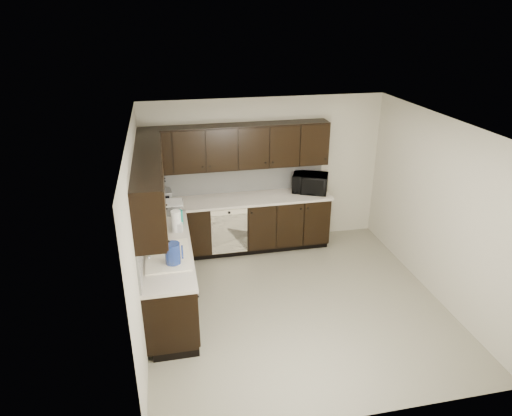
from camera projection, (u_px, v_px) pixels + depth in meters
The scene contains 20 objects.
floor at pixel (295, 303), 6.36m from camera, with size 4.00×4.00×0.00m, color gray.
ceiling at pixel (302, 126), 5.36m from camera, with size 4.00×4.00×0.00m, color white.
wall_back at pixel (264, 172), 7.66m from camera, with size 4.00×0.02×2.50m, color beige.
wall_left at pixel (139, 237), 5.49m from camera, with size 0.02×4.00×2.50m, color beige.
wall_right at pixel (439, 209), 6.24m from camera, with size 0.02×4.00×2.50m, color beige.
wall_front at pixel (362, 316), 4.07m from camera, with size 4.00×0.02×2.50m, color beige.
lower_cabinets at pixel (213, 247), 7.01m from camera, with size 3.00×2.80×0.90m.
countertop at pixel (211, 217), 6.80m from camera, with size 3.03×2.83×0.04m.
backsplash at pixel (195, 197), 6.85m from camera, with size 3.00×2.80×0.48m.
upper_cabinets at pixel (202, 161), 6.53m from camera, with size 3.00×2.80×0.70m.
dishwasher at pixel (229, 229), 7.28m from camera, with size 0.58×0.04×0.78m.
sink at pixel (168, 261), 5.69m from camera, with size 0.54×0.82×0.42m.
microwave at pixel (310, 183), 7.62m from camera, with size 0.57×0.39×0.32m, color black.
soap_bottle_a at pixel (179, 225), 6.27m from camera, with size 0.08×0.09×0.19m, color gray.
soap_bottle_b at pixel (158, 245), 5.73m from camera, with size 0.08×0.08×0.21m, color gray.
toaster_oven at pixel (160, 197), 7.16m from camera, with size 0.35×0.26×0.22m, color silver.
storage_bin at pixel (168, 208), 6.86m from camera, with size 0.41×0.30×0.16m, color silver.
blue_pitcher at pixel (173, 254), 5.45m from camera, with size 0.19×0.19×0.28m, color navy.
teal_tumbler at pixel (180, 217), 6.49m from camera, with size 0.09×0.09×0.21m, color #0D9788.
paper_towel_roll at pixel (176, 221), 6.27m from camera, with size 0.14×0.14×0.30m, color white.
Camera 1 is at (-1.61, -5.08, 3.77)m, focal length 32.00 mm.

